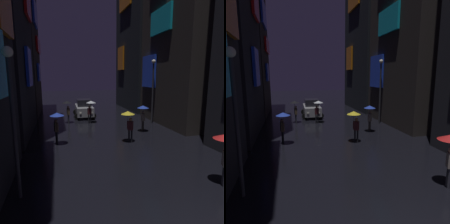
{
  "view_description": "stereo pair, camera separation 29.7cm",
  "coord_description": "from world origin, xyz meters",
  "views": [
    {
      "loc": [
        -3.54,
        -3.16,
        4.38
      ],
      "look_at": [
        0.0,
        9.53,
        2.01
      ],
      "focal_mm": 32.0,
      "sensor_mm": 36.0,
      "label": 1
    },
    {
      "loc": [
        -3.25,
        -3.24,
        4.38
      ],
      "look_at": [
        0.0,
        9.53,
        2.01
      ],
      "focal_mm": 32.0,
      "sensor_mm": 36.0,
      "label": 2
    }
  ],
  "objects": [
    {
      "name": "car_distant",
      "position": [
        -0.72,
        18.36,
        0.93
      ],
      "size": [
        2.35,
        4.2,
        1.92
      ],
      "color": "#99999E",
      "rests_on": "ground"
    },
    {
      "name": "streetlamp_right_far",
      "position": [
        5.0,
        13.53,
        3.64
      ],
      "size": [
        0.36,
        0.36,
        5.86
      ],
      "color": "#2D2D33",
      "rests_on": "ground"
    },
    {
      "name": "pedestrian_foreground_left_yellow",
      "position": [
        0.97,
        8.93,
        1.67
      ],
      "size": [
        0.9,
        0.9,
        2.12
      ],
      "color": "black",
      "rests_on": "ground"
    },
    {
      "name": "building_right_far",
      "position": [
        7.49,
        22.43,
        9.66
      ],
      "size": [
        4.25,
        8.86,
        19.3
      ],
      "color": "black",
      "rests_on": "ground"
    },
    {
      "name": "building_left_far",
      "position": [
        -7.48,
        22.13,
        9.36
      ],
      "size": [
        4.25,
        8.28,
        18.7
      ],
      "color": "#2D2826",
      "rests_on": "ground"
    },
    {
      "name": "pedestrian_near_crossing_blue",
      "position": [
        2.99,
        11.13,
        1.67
      ],
      "size": [
        0.9,
        0.9,
        2.12
      ],
      "color": "#38332D",
      "rests_on": "ground"
    },
    {
      "name": "pedestrian_far_right_clear",
      "position": [
        -0.52,
        15.19,
        1.67
      ],
      "size": [
        0.9,
        0.9,
        2.12
      ],
      "color": "black",
      "rests_on": "ground"
    },
    {
      "name": "pedestrian_foreground_right_black",
      "position": [
        -2.6,
        15.66,
        1.67
      ],
      "size": [
        0.9,
        0.9,
        2.12
      ],
      "color": "#2D2D38",
      "rests_on": "ground"
    },
    {
      "name": "streetlamp_left_near",
      "position": [
        -5.0,
        4.15,
        3.35
      ],
      "size": [
        0.36,
        0.36,
        5.34
      ],
      "color": "#2D2D33",
      "rests_on": "ground"
    },
    {
      "name": "pedestrian_midstreet_centre_blue",
      "position": [
        -3.6,
        9.72,
        1.67
      ],
      "size": [
        0.9,
        0.9,
        2.12
      ],
      "color": "black",
      "rests_on": "ground"
    }
  ]
}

